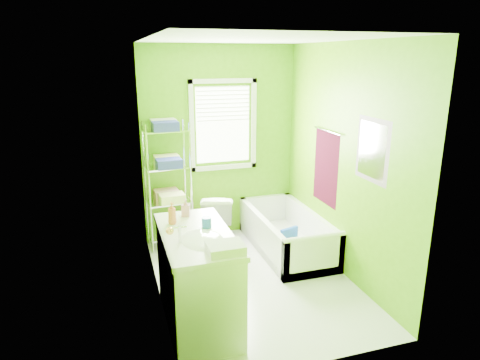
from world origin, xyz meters
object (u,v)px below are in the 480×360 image
object	(u,v)px
toilet	(218,218)
vanity	(198,276)
bathtub	(287,238)
wire_shelf_unit	(169,171)

from	to	relation	value
toilet	vanity	world-z (taller)	vanity
bathtub	wire_shelf_unit	bearing A→B (deg)	156.62
bathtub	wire_shelf_unit	world-z (taller)	wire_shelf_unit
bathtub	toilet	distance (m)	0.94
bathtub	vanity	xyz separation A→B (m)	(-1.42, -1.20, 0.32)
bathtub	vanity	size ratio (longest dim) A/B	1.34
toilet	wire_shelf_unit	bearing A→B (deg)	4.76
vanity	toilet	bearing A→B (deg)	69.39
vanity	wire_shelf_unit	world-z (taller)	wire_shelf_unit
toilet	vanity	bearing A→B (deg)	87.38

